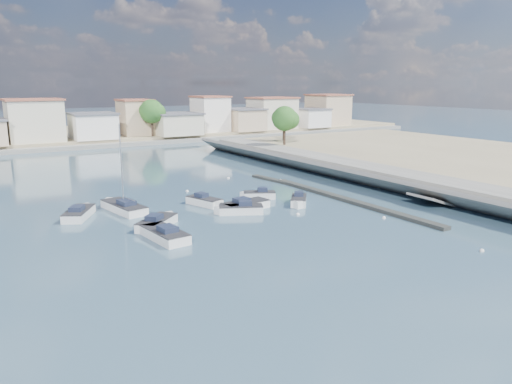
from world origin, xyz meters
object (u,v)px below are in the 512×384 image
at_px(motorboat_h, 248,205).
at_px(sailboat, 123,207).
at_px(motorboat_c, 239,210).
at_px(motorboat_g, 206,202).
at_px(motorboat_b, 158,222).
at_px(motorboat_a, 163,234).
at_px(motorboat_d, 299,201).
at_px(motorboat_e, 80,213).
at_px(motorboat_f, 258,195).

height_order(motorboat_h, sailboat, sailboat).
xyz_separation_m(motorboat_c, motorboat_g, (-1.31, 4.75, 0.00)).
bearing_deg(motorboat_b, motorboat_h, 7.69).
xyz_separation_m(motorboat_c, sailboat, (-9.51, 7.17, 0.03)).
xyz_separation_m(motorboat_a, motorboat_c, (9.39, 3.82, 0.00)).
distance_m(motorboat_c, motorboat_g, 4.93).
xyz_separation_m(motorboat_b, motorboat_d, (15.77, 0.10, -0.00)).
bearing_deg(motorboat_c, motorboat_d, -0.62).
distance_m(motorboat_e, motorboat_g, 12.65).
xyz_separation_m(motorboat_b, motorboat_f, (13.49, 4.74, 0.00)).
relative_size(motorboat_a, sailboat, 0.67).
bearing_deg(motorboat_c, motorboat_h, 34.50).
distance_m(motorboat_b, motorboat_h, 10.28).
bearing_deg(motorboat_a, motorboat_b, 75.49).
distance_m(motorboat_c, motorboat_f, 6.80).
distance_m(motorboat_e, sailboat, 4.28).
height_order(motorboat_a, motorboat_c, same).
relative_size(motorboat_c, motorboat_h, 0.82).
distance_m(motorboat_b, motorboat_c, 8.45).
xyz_separation_m(motorboat_b, motorboat_h, (10.19, 1.37, 0.00)).
relative_size(motorboat_b, motorboat_g, 1.02).
height_order(motorboat_e, sailboat, sailboat).
relative_size(motorboat_h, sailboat, 0.64).
relative_size(motorboat_g, sailboat, 0.52).
relative_size(motorboat_a, motorboat_c, 1.27).
bearing_deg(motorboat_d, motorboat_f, 116.19).
distance_m(motorboat_b, motorboat_f, 14.30).
xyz_separation_m(motorboat_b, motorboat_e, (-5.33, 7.10, 0.00)).
height_order(motorboat_g, motorboat_h, same).
bearing_deg(motorboat_h, motorboat_d, -12.85).
bearing_deg(motorboat_d, motorboat_a, -167.38).
bearing_deg(sailboat, motorboat_c, -36.99).
relative_size(motorboat_d, motorboat_f, 1.02).
height_order(motorboat_c, motorboat_h, same).
xyz_separation_m(motorboat_c, motorboat_h, (1.74, 1.19, -0.00)).
distance_m(motorboat_c, sailboat, 11.91).
xyz_separation_m(motorboat_a, sailboat, (-0.12, 10.99, 0.03)).
xyz_separation_m(motorboat_d, motorboat_g, (-8.64, 4.83, 0.00)).
bearing_deg(motorboat_g, motorboat_a, -133.29).
relative_size(motorboat_b, motorboat_f, 1.25).
height_order(motorboat_c, motorboat_f, same).
distance_m(motorboat_b, sailboat, 7.42).
relative_size(motorboat_c, sailboat, 0.52).
distance_m(motorboat_e, motorboat_h, 16.54).
height_order(motorboat_a, motorboat_d, same).
xyz_separation_m(motorboat_a, motorboat_d, (16.71, 3.74, -0.00)).
relative_size(motorboat_d, motorboat_g, 0.83).
height_order(motorboat_b, motorboat_g, same).
xyz_separation_m(motorboat_e, motorboat_g, (12.47, -2.17, 0.00)).
bearing_deg(motorboat_a, sailboat, 90.64).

